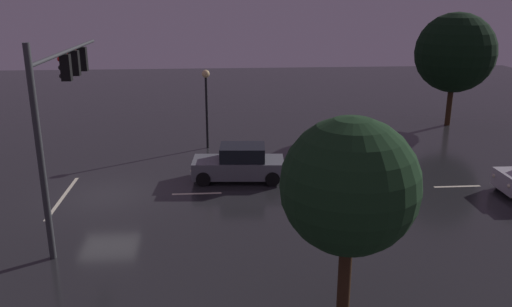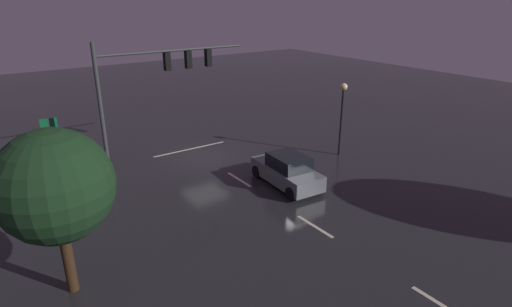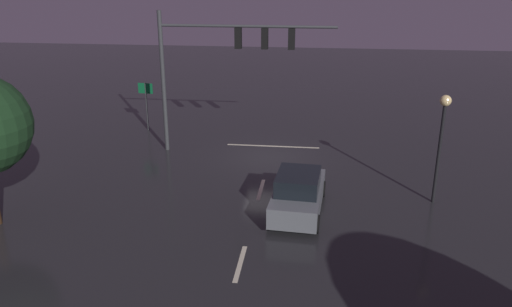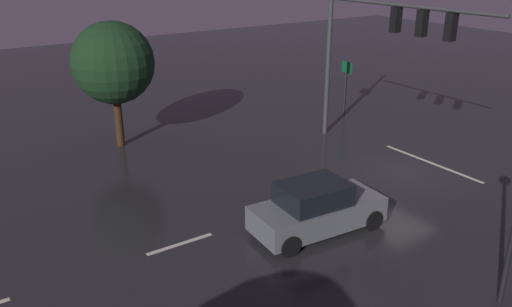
{
  "view_description": "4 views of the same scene",
  "coord_description": "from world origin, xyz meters",
  "px_view_note": "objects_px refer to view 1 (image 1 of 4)",
  "views": [
    {
      "loc": [
        21.85,
        5.02,
        8.62
      ],
      "look_at": [
        0.26,
        6.63,
        1.9
      ],
      "focal_mm": 36.64,
      "sensor_mm": 36.0,
      "label": 1
    },
    {
      "loc": [
        11.15,
        21.44,
        9.34
      ],
      "look_at": [
        0.11,
        5.74,
        2.07
      ],
      "focal_mm": 29.41,
      "sensor_mm": 36.0,
      "label": 2
    },
    {
      "loc": [
        -2.25,
        24.17,
        8.95
      ],
      "look_at": [
        -0.05,
        6.13,
        2.42
      ],
      "focal_mm": 35.71,
      "sensor_mm": 36.0,
      "label": 3
    },
    {
      "loc": [
        -12.99,
        15.9,
        8.47
      ],
      "look_at": [
        0.17,
        7.06,
        2.31
      ],
      "focal_mm": 36.81,
      "sensor_mm": 36.0,
      "label": 4
    }
  ],
  "objects_px": {
    "traffic_signal_assembly": "(62,91)",
    "car_approaching": "(239,164)",
    "tree_right_near": "(350,186)",
    "street_lamp_left_kerb": "(206,93)",
    "tree_left_near": "(455,53)"
  },
  "relations": [
    {
      "from": "street_lamp_left_kerb",
      "to": "traffic_signal_assembly",
      "type": "bearing_deg",
      "value": -27.77
    },
    {
      "from": "tree_right_near",
      "to": "car_approaching",
      "type": "bearing_deg",
      "value": -168.04
    },
    {
      "from": "tree_left_near",
      "to": "car_approaching",
      "type": "bearing_deg",
      "value": -56.19
    },
    {
      "from": "car_approaching",
      "to": "street_lamp_left_kerb",
      "type": "height_order",
      "value": "street_lamp_left_kerb"
    },
    {
      "from": "tree_right_near",
      "to": "traffic_signal_assembly",
      "type": "bearing_deg",
      "value": -128.06
    },
    {
      "from": "street_lamp_left_kerb",
      "to": "car_approaching",
      "type": "bearing_deg",
      "value": 16.17
    },
    {
      "from": "street_lamp_left_kerb",
      "to": "tree_left_near",
      "type": "xyz_separation_m",
      "value": [
        -4.23,
        16.1,
        1.63
      ]
    },
    {
      "from": "car_approaching",
      "to": "traffic_signal_assembly",
      "type": "bearing_deg",
      "value": -58.17
    },
    {
      "from": "car_approaching",
      "to": "street_lamp_left_kerb",
      "type": "relative_size",
      "value": 0.99
    },
    {
      "from": "traffic_signal_assembly",
      "to": "street_lamp_left_kerb",
      "type": "distance_m",
      "value": 11.03
    },
    {
      "from": "traffic_signal_assembly",
      "to": "car_approaching",
      "type": "bearing_deg",
      "value": 121.83
    },
    {
      "from": "traffic_signal_assembly",
      "to": "tree_left_near",
      "type": "xyz_separation_m",
      "value": [
        -13.84,
        21.16,
        -0.31
      ]
    },
    {
      "from": "street_lamp_left_kerb",
      "to": "tree_right_near",
      "type": "xyz_separation_m",
      "value": [
        16.68,
        3.96,
        0.65
      ]
    },
    {
      "from": "tree_left_near",
      "to": "tree_right_near",
      "type": "xyz_separation_m",
      "value": [
        20.91,
        -12.14,
        -0.99
      ]
    },
    {
      "from": "car_approaching",
      "to": "tree_right_near",
      "type": "distance_m",
      "value": 11.84
    }
  ]
}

